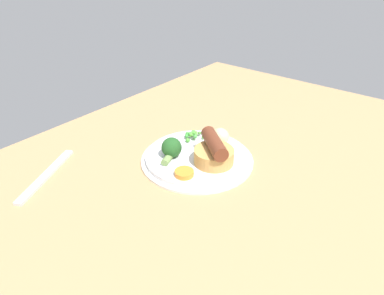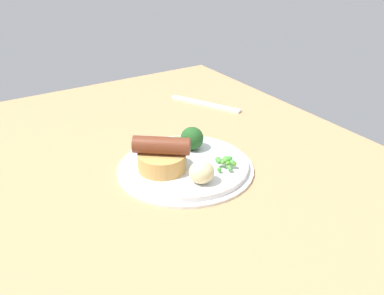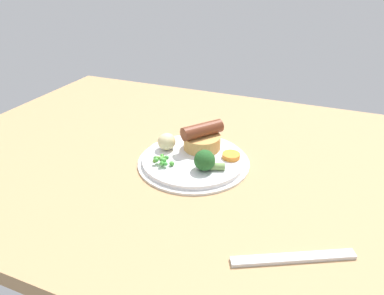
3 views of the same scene
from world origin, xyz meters
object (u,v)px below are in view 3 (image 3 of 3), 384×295
Objects in this scene: broccoli_floret_near at (206,161)px; potato_chunk_0 at (167,141)px; pea_pile at (162,160)px; fork at (293,258)px; sausage_pudding at (202,138)px; dinner_plate at (194,161)px; carrot_slice_0 at (231,156)px.

potato_chunk_0 is (-10.62, 4.73, -0.17)cm from broccoli_floret_near.
fork is at bearing -27.39° from pea_pile.
sausage_pudding is 10.69cm from pea_pile.
carrot_slice_0 reaches higher than dinner_plate.
broccoli_floret_near is at bearing -118.48° from carrot_slice_0.
carrot_slice_0 is at bearing 6.12° from potato_chunk_0.
carrot_slice_0 is 0.20× the size of fork.
potato_chunk_0 is 36.11cm from fork.
potato_chunk_0 is at bearing -43.95° from broccoli_floret_near.
pea_pile is 1.31× the size of carrot_slice_0.
dinner_plate is 29.99cm from fork.
dinner_plate is at bearing -160.29° from carrot_slice_0.
carrot_slice_0 is at bearing 19.71° from dinner_plate.
carrot_slice_0 is 26.99cm from fork.
broccoli_floret_near is at bearing -24.02° from potato_chunk_0.
dinner_plate is 2.58× the size of sausage_pudding.
fork is (15.61, -21.96, -1.59)cm from carrot_slice_0.
fork is (22.92, -19.34, -0.27)cm from dinner_plate.
broccoli_floret_near is 24.85cm from fork.
broccoli_floret_near is 1.65× the size of carrot_slice_0.
broccoli_floret_near is 1.51× the size of potato_chunk_0.
sausage_pudding is 7.66cm from potato_chunk_0.
fork is at bearing -54.59° from carrot_slice_0.
carrot_slice_0 is at bearing 114.19° from sausage_pudding.
broccoli_floret_near reaches higher than carrot_slice_0.
sausage_pudding is 1.89× the size of pea_pile.
sausage_pudding is at bearing 166.19° from carrot_slice_0.
potato_chunk_0 is at bearing -26.89° from sausage_pudding.
broccoli_floret_near is 11.63cm from potato_chunk_0.
dinner_plate is 5.40cm from sausage_pudding.
sausage_pudding is 2.26× the size of potato_chunk_0.
pea_pile is 14.27cm from carrot_slice_0.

